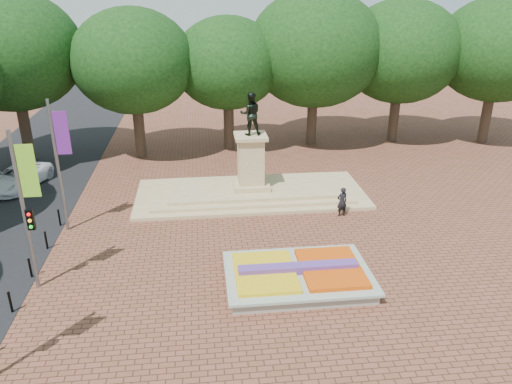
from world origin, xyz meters
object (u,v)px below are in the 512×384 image
at_px(monument, 251,182).
at_px(pedestrian, 342,202).
at_px(van, 18,177).
at_px(flower_bed, 298,275).

height_order(monument, pedestrian, monument).
distance_m(monument, van, 14.94).
relative_size(flower_bed, pedestrian, 3.67).
bearing_deg(pedestrian, flower_bed, 46.82).
relative_size(flower_bed, van, 1.26).
relative_size(monument, pedestrian, 8.15).
bearing_deg(pedestrian, monument, -49.63).
relative_size(van, pedestrian, 2.91).
height_order(van, pedestrian, pedestrian).
bearing_deg(van, pedestrian, -2.26).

